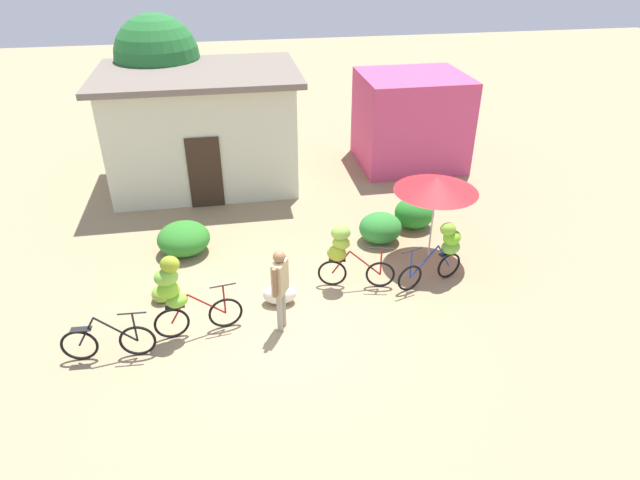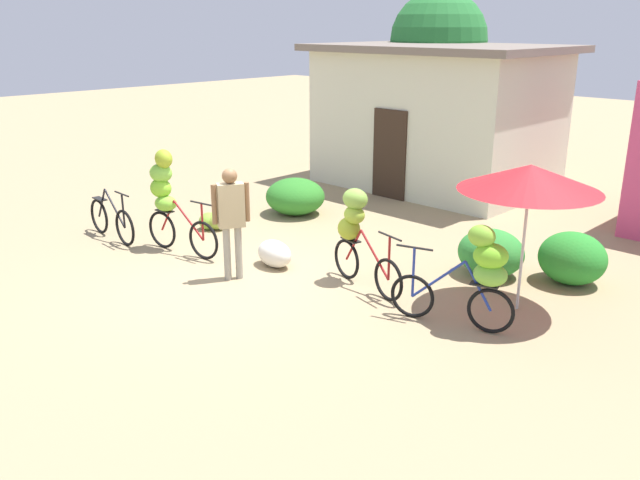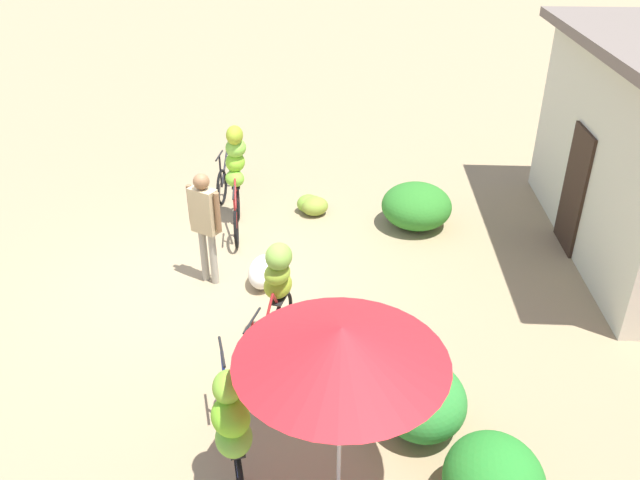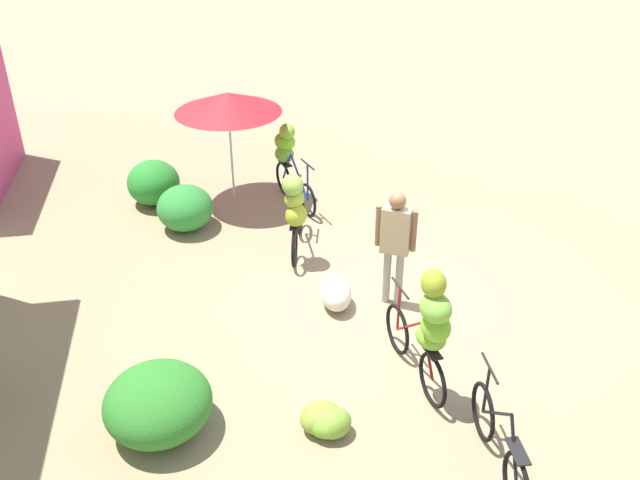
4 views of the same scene
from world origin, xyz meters
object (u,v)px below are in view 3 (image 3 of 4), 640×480
(produce_sack, at_px, (264,272))
(person_vendor, at_px, (205,217))
(banana_pile_on_ground, at_px, (312,205))
(bicycle_near_pile, at_px, (236,169))
(bicycle_by_shop, at_px, (231,422))
(bicycle_center_loaded, at_px, (276,290))
(bicycle_leftmost, at_px, (228,175))
(market_umbrella, at_px, (341,344))

(produce_sack, distance_m, person_vendor, 1.19)
(banana_pile_on_ground, distance_m, produce_sack, 2.44)
(bicycle_near_pile, bearing_deg, bicycle_by_shop, 9.29)
(bicycle_center_loaded, bearing_deg, bicycle_by_shop, -4.34)
(bicycle_leftmost, height_order, produce_sack, bicycle_leftmost)
(bicycle_center_loaded, height_order, banana_pile_on_ground, bicycle_center_loaded)
(bicycle_by_shop, xyz_separation_m, person_vendor, (-3.67, -1.02, 0.24))
(person_vendor, bearing_deg, bicycle_leftmost, -174.64)
(market_umbrella, bearing_deg, bicycle_near_pile, -161.12)
(bicycle_near_pile, distance_m, banana_pile_on_ground, 1.60)
(bicycle_near_pile, height_order, banana_pile_on_ground, bicycle_near_pile)
(bicycle_near_pile, distance_m, bicycle_center_loaded, 3.55)
(bicycle_leftmost, distance_m, bicycle_near_pile, 1.49)
(bicycle_center_loaded, distance_m, banana_pile_on_ground, 3.88)
(bicycle_leftmost, bearing_deg, bicycle_by_shop, 10.93)
(bicycle_center_loaded, bearing_deg, market_umbrella, 20.66)
(produce_sack, bearing_deg, bicycle_center_loaded, 14.56)
(bicycle_leftmost, distance_m, banana_pile_on_ground, 1.90)
(bicycle_leftmost, relative_size, bicycle_by_shop, 1.04)
(bicycle_near_pile, height_order, produce_sack, bicycle_near_pile)
(bicycle_by_shop, bearing_deg, produce_sack, -176.74)
(bicycle_leftmost, xyz_separation_m, person_vendor, (3.17, 0.30, 0.72))
(market_umbrella, distance_m, bicycle_by_shop, 1.45)
(produce_sack, relative_size, person_vendor, 0.40)
(market_umbrella, bearing_deg, bicycle_leftmost, -161.30)
(produce_sack, bearing_deg, market_umbrella, 18.34)
(bicycle_center_loaded, relative_size, bicycle_by_shop, 1.02)
(bicycle_by_shop, bearing_deg, banana_pile_on_ground, 176.52)
(bicycle_near_pile, relative_size, produce_sack, 2.54)
(market_umbrella, xyz_separation_m, bicycle_by_shop, (-0.07, -1.02, -1.03))
(market_umbrella, bearing_deg, produce_sack, -161.66)
(market_umbrella, height_order, bicycle_by_shop, market_umbrella)
(bicycle_center_loaded, relative_size, person_vendor, 0.93)
(bicycle_near_pile, bearing_deg, banana_pile_on_ground, 108.58)
(bicycle_by_shop, bearing_deg, bicycle_center_loaded, 175.66)
(bicycle_by_shop, xyz_separation_m, banana_pile_on_ground, (-6.00, 0.37, -0.68))
(bicycle_leftmost, xyz_separation_m, bicycle_by_shop, (6.84, 1.32, 0.48))
(bicycle_near_pile, xyz_separation_m, bicycle_by_shop, (5.57, 0.91, -0.18))
(bicycle_by_shop, height_order, banana_pile_on_ground, bicycle_by_shop)
(market_umbrella, height_order, person_vendor, market_umbrella)
(bicycle_by_shop, relative_size, person_vendor, 0.92)
(bicycle_center_loaded, xyz_separation_m, person_vendor, (-1.48, -1.19, 0.21))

